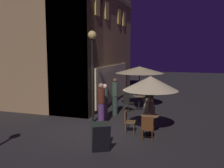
# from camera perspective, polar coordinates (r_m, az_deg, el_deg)

# --- Properties ---
(ground_plane) EXTENTS (60.00, 60.00, 0.00)m
(ground_plane) POSITION_cam_1_polar(r_m,az_deg,el_deg) (9.94, -4.48, -10.60)
(ground_plane) COLOR #2A2828
(cafe_building) EXTENTS (8.20, 7.81, 7.24)m
(cafe_building) POSITION_cam_1_polar(r_m,az_deg,el_deg) (14.47, -10.38, 9.47)
(cafe_building) COLOR #9F7951
(cafe_building) RESTS_ON ground
(street_lamp_near_corner) EXTENTS (0.36, 0.36, 3.97)m
(street_lamp_near_corner) POSITION_cam_1_polar(r_m,az_deg,el_deg) (10.39, -4.63, 6.67)
(street_lamp_near_corner) COLOR black
(street_lamp_near_corner) RESTS_ON ground
(menu_sandwich_board) EXTENTS (0.82, 0.79, 0.88)m
(menu_sandwich_board) POSITION_cam_1_polar(r_m,az_deg,el_deg) (7.74, -2.69, -12.39)
(menu_sandwich_board) COLOR black
(menu_sandwich_board) RESTS_ON ground
(cafe_table_0) EXTENTS (0.68, 0.68, 0.74)m
(cafe_table_0) POSITION_cam_1_polar(r_m,az_deg,el_deg) (9.34, 8.82, -8.52)
(cafe_table_0) COLOR black
(cafe_table_0) RESTS_ON ground
(cafe_table_1) EXTENTS (0.67, 0.67, 0.75)m
(cafe_table_1) POSITION_cam_1_polar(r_m,az_deg,el_deg) (13.30, 6.36, -3.68)
(cafe_table_1) COLOR black
(cafe_table_1) RESTS_ON ground
(patio_umbrella_0) EXTENTS (2.03, 2.03, 2.21)m
(patio_umbrella_0) POSITION_cam_1_polar(r_m,az_deg,el_deg) (9.06, 9.00, 0.14)
(patio_umbrella_0) COLOR black
(patio_umbrella_0) RESTS_ON ground
(patio_umbrella_1) EXTENTS (2.56, 2.56, 2.32)m
(patio_umbrella_1) POSITION_cam_1_polar(r_m,az_deg,el_deg) (13.08, 6.46, 3.29)
(patio_umbrella_1) COLOR black
(patio_umbrella_1) RESTS_ON ground
(cafe_chair_0) EXTENTS (0.47, 0.47, 0.87)m
(cafe_chair_0) POSITION_cam_1_polar(r_m,az_deg,el_deg) (10.14, 8.79, -7.24)
(cafe_chair_0) COLOR black
(cafe_chair_0) RESTS_ON ground
(cafe_chair_1) EXTENTS (0.43, 0.43, 0.86)m
(cafe_chair_1) POSITION_cam_1_polar(r_m,az_deg,el_deg) (9.42, 3.78, -8.32)
(cafe_chair_1) COLOR brown
(cafe_chair_1) RESTS_ON ground
(cafe_chair_2) EXTENTS (0.43, 0.43, 0.90)m
(cafe_chair_2) POSITION_cam_1_polar(r_m,az_deg,el_deg) (8.59, 8.32, -9.86)
(cafe_chair_2) COLOR #5F3114
(cafe_chair_2) RESTS_ON ground
(cafe_chair_3) EXTENTS (0.56, 0.56, 0.96)m
(cafe_chair_3) POSITION_cam_1_polar(r_m,az_deg,el_deg) (12.65, 3.68, -3.99)
(cafe_chair_3) COLOR black
(cafe_chair_3) RESTS_ON ground
(cafe_chair_4) EXTENTS (0.57, 0.57, 0.97)m
(cafe_chair_4) POSITION_cam_1_polar(r_m,az_deg,el_deg) (13.95, 8.79, -2.99)
(cafe_chair_4) COLOR brown
(cafe_chair_4) RESTS_ON ground
(patron_seated_0) EXTENTS (0.54, 0.40, 1.28)m
(patron_seated_0) POSITION_cam_1_polar(r_m,az_deg,el_deg) (9.95, 8.82, -6.32)
(patron_seated_0) COLOR #5A375C
(patron_seated_0) RESTS_ON ground
(patron_seated_1) EXTENTS (0.55, 0.50, 1.29)m
(patron_seated_1) POSITION_cam_1_polar(r_m,az_deg,el_deg) (13.81, 8.42, -2.41)
(patron_seated_1) COLOR #7C7456
(patron_seated_1) RESTS_ON ground
(patron_standing_2) EXTENTS (0.32, 0.32, 1.82)m
(patron_standing_2) POSITION_cam_1_polar(r_m,az_deg,el_deg) (10.11, -2.57, -4.83)
(patron_standing_2) COLOR #5D336A
(patron_standing_2) RESTS_ON ground
(patron_standing_3) EXTENTS (0.30, 0.30, 1.82)m
(patron_standing_3) POSITION_cam_1_polar(r_m,az_deg,el_deg) (11.95, 0.70, -2.88)
(patron_standing_3) COLOR #2E3F34
(patron_standing_3) RESTS_ON ground
(patron_standing_4) EXTENTS (0.31, 0.31, 1.68)m
(patron_standing_4) POSITION_cam_1_polar(r_m,az_deg,el_deg) (10.98, -1.69, -4.20)
(patron_standing_4) COLOR #5D3962
(patron_standing_4) RESTS_ON ground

